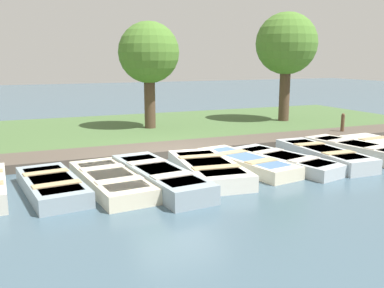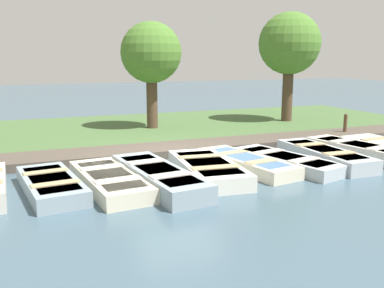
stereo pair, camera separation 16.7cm
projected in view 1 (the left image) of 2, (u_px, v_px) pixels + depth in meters
name	position (u px, v px, depth m)	size (l,w,h in m)	color
ground_plane	(178.00, 162.00, 11.77)	(80.00, 80.00, 0.00)	#425B6B
shore_bank	(130.00, 131.00, 16.27)	(8.00, 24.00, 0.22)	#476638
dock_walkway	(163.00, 150.00, 12.82)	(1.49, 21.80, 0.24)	#51473D
rowboat_2	(52.00, 185.00, 9.05)	(2.87, 1.36, 0.35)	#8C9EA8
rowboat_3	(111.00, 181.00, 9.41)	(3.23, 1.39, 0.35)	beige
rowboat_4	(159.00, 176.00, 9.60)	(3.64, 1.36, 0.42)	#8C9EA8
rowboat_5	(208.00, 169.00, 10.34)	(3.16, 1.54, 0.39)	silver
rowboat_6	(246.00, 162.00, 11.09)	(3.26, 1.48, 0.34)	beige
rowboat_7	(285.00, 161.00, 11.29)	(3.35, 1.74, 0.33)	#B2BCC1
rowboat_8	(323.00, 155.00, 11.83)	(3.31, 1.05, 0.40)	#B2BCC1
rowboat_9	(359.00, 150.00, 12.35)	(3.40, 1.57, 0.43)	beige
mooring_post_far	(342.00, 125.00, 15.37)	(0.13, 0.13, 0.89)	brown
park_tree_left	(149.00, 54.00, 15.76)	(2.26, 2.26, 4.17)	#4C3828
park_tree_center	(286.00, 45.00, 17.61)	(2.54, 2.54, 4.70)	#4C3828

